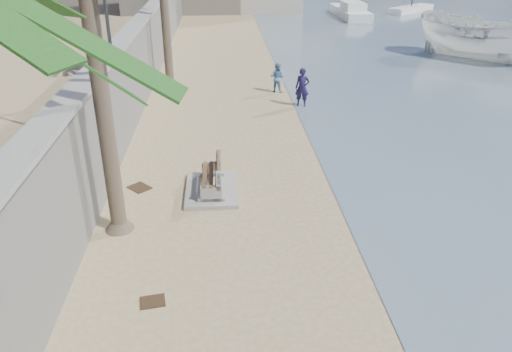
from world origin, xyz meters
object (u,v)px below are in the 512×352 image
person_b (277,76)px  boat_cruiser (486,35)px  bench_far (211,179)px  person_a (302,85)px  sailboat_west (411,8)px  yacht_far (350,13)px

person_b → boat_cruiser: (13.88, 6.19, 0.74)m
bench_far → person_a: 9.31m
sailboat_west → boat_cruiser: bearing=-98.1°
yacht_far → person_b: bearing=158.2°
boat_cruiser → yacht_far: bearing=58.6°
person_a → boat_cruiser: size_ratio=0.52×
boat_cruiser → sailboat_west: bearing=38.5°
person_b → yacht_far: size_ratio=0.20×
boat_cruiser → sailboat_west: 21.73m
person_a → boat_cruiser: 15.60m
yacht_far → person_a: bearing=161.6°
boat_cruiser → sailboat_west: sailboat_west is taller
yacht_far → bench_far: bearing=159.6°
boat_cruiser → yacht_far: 19.24m
person_a → sailboat_west: bearing=78.0°
person_a → sailboat_west: sailboat_west is taller
bench_far → person_a: bearing=63.6°
person_b → boat_cruiser: bearing=-128.0°
bench_far → sailboat_west: bearing=62.3°
yacht_far → boat_cruiser: bearing=-168.2°
person_b → boat_cruiser: 15.22m
person_b → yacht_far: 26.85m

